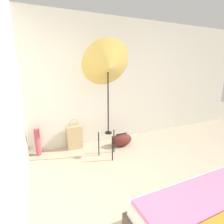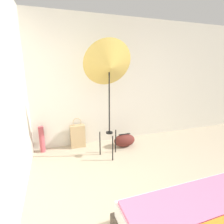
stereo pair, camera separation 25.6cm
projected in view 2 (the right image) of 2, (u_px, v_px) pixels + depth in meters
wall_back at (102, 83)px, 3.65m from camera, size 8.00×0.05×2.60m
wall_side_left at (7, 97)px, 1.86m from camera, size 0.05×8.00×2.60m
photo_umbrella at (109, 66)px, 2.88m from camera, size 0.84×0.54×2.06m
tote_bag at (78, 136)px, 3.60m from camera, size 0.29×0.15×0.62m
duffel_bag at (124, 140)px, 3.64m from camera, size 0.45×0.27×0.27m
paper_roll at (42, 139)px, 3.37m from camera, size 0.10×0.10×0.52m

